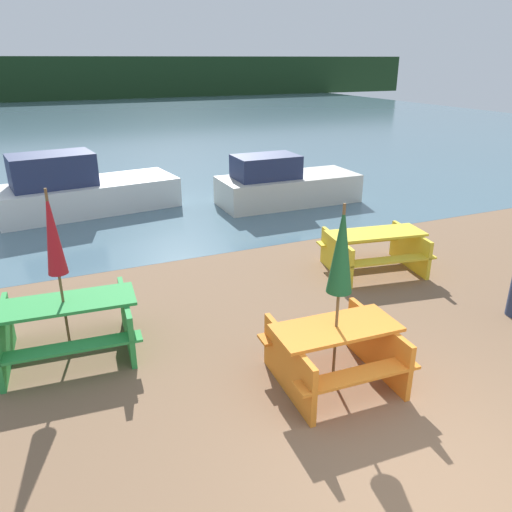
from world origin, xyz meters
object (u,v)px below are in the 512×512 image
at_px(picnic_table_green, 67,323).
at_px(umbrella_crimson, 52,234).
at_px(umbrella_darkgreen, 341,250).
at_px(boat, 284,185).
at_px(picnic_table_orange, 335,349).
at_px(picnic_table_yellow, 374,247).
at_px(boat_second, 80,190).

distance_m(picnic_table_green, umbrella_crimson, 1.28).
bearing_deg(umbrella_darkgreen, boat, 67.45).
distance_m(picnic_table_orange, picnic_table_green, 3.61).
bearing_deg(picnic_table_yellow, picnic_table_orange, -133.60).
distance_m(umbrella_crimson, boat, 8.52).
bearing_deg(picnic_table_yellow, picnic_table_green, -172.69).
distance_m(picnic_table_green, boat_second, 7.21).
bearing_deg(boat, picnic_table_green, -136.89).
distance_m(picnic_table_yellow, umbrella_crimson, 5.79).
xyz_separation_m(picnic_table_orange, picnic_table_green, (-2.99, 2.02, 0.01)).
relative_size(picnic_table_green, boat_second, 0.41).
height_order(boat, boat_second, boat_second).
height_order(picnic_table_green, boat, boat).
xyz_separation_m(picnic_table_orange, boat, (3.21, 7.73, 0.06)).
height_order(umbrella_darkgreen, boat_second, umbrella_darkgreen).
xyz_separation_m(picnic_table_green, umbrella_darkgreen, (2.99, -2.02, 1.30)).
bearing_deg(boat, umbrella_crimson, -136.89).
xyz_separation_m(picnic_table_green, boat, (6.20, 5.71, 0.05)).
bearing_deg(picnic_table_green, picnic_table_yellow, 7.31).
distance_m(boat, boat_second, 5.49).
xyz_separation_m(boat, boat_second, (-5.30, 1.44, 0.06)).
height_order(picnic_table_orange, boat, boat).
bearing_deg(picnic_table_yellow, boat_second, 126.09).
relative_size(umbrella_crimson, boat, 0.60).
xyz_separation_m(umbrella_darkgreen, boat, (3.21, 7.73, -1.25)).
relative_size(picnic_table_yellow, umbrella_darkgreen, 0.87).
distance_m(picnic_table_yellow, umbrella_darkgreen, 4.00).
distance_m(picnic_table_yellow, boat, 5.03).
xyz_separation_m(picnic_table_yellow, boat, (0.60, 4.99, 0.06)).
relative_size(picnic_table_orange, umbrella_darkgreen, 0.69).
bearing_deg(boat_second, boat, -22.43).
bearing_deg(picnic_table_orange, picnic_table_green, 145.99).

